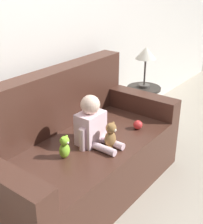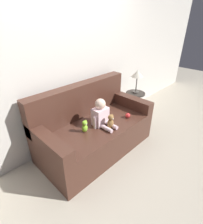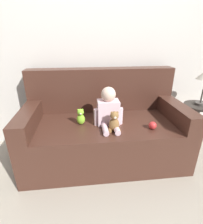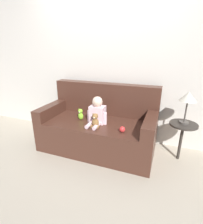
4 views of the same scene
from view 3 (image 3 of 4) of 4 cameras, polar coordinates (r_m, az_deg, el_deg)
The scene contains 8 objects.
ground_plane at distance 2.17m, azimuth 1.00°, elevation -14.17°, with size 12.00×12.00×0.00m, color #B7AD99.
wall_back at distance 2.24m, azimuth -0.63°, elevation 22.75°, with size 8.00×0.05×2.60m.
couch at distance 2.03m, azimuth 0.84°, elevation -5.50°, with size 1.73×0.87×0.99m.
person_baby at distance 1.79m, azimuth 2.26°, elevation 0.75°, with size 0.30×0.35×0.40m.
teddy_bear_brown at distance 1.68m, azimuth 4.17°, elevation -3.23°, with size 0.12×0.09×0.21m.
plush_toy_side at distance 1.82m, azimuth -6.80°, elevation -1.56°, with size 0.09×0.08×0.18m.
toy_ball at distance 1.81m, azimuth 16.34°, elevation -4.23°, with size 0.08×0.08×0.08m.
side_table at distance 2.41m, azimuth 30.30°, elevation 6.16°, with size 0.37×0.37×0.99m.
Camera 3 is at (-0.23, -1.71, 1.31)m, focal length 28.00 mm.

